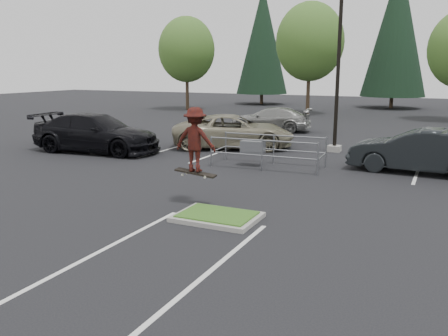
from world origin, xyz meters
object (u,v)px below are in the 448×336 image
at_px(cart_corral, 256,147).
at_px(car_r_charc, 419,151).
at_px(car_l_tan, 232,131).
at_px(conif_b, 397,29).
at_px(car_l_black, 96,133).
at_px(car_l_grey, 85,127).
at_px(car_far_silver, 270,119).
at_px(decid_a, 187,52).
at_px(skateboarder, 195,140).
at_px(light_pole, 339,56).
at_px(decid_b, 310,44).
at_px(conif_a, 263,40).

distance_m(cart_corral, car_r_charc, 6.35).
bearing_deg(car_l_tan, cart_corral, -164.55).
relative_size(conif_b, car_l_black, 2.26).
xyz_separation_m(conif_b, car_l_tan, (-4.50, -29.67, -7.00)).
distance_m(cart_corral, car_l_grey, 11.10).
relative_size(car_r_charc, car_far_silver, 0.99).
bearing_deg(car_r_charc, decid_a, -130.39).
bearing_deg(skateboarder, light_pole, -103.93).
relative_size(conif_b, skateboarder, 7.10).
height_order(decid_b, cart_corral, decid_b).
bearing_deg(conif_a, conif_b, 2.05).
height_order(decid_a, decid_b, decid_b).
relative_size(conif_b, car_far_silver, 2.75).
bearing_deg(car_l_tan, decid_b, -17.27).
bearing_deg(car_l_black, car_l_tan, -59.82).
distance_m(cart_corral, skateboarder, 6.22).
xyz_separation_m(cart_corral, car_l_black, (-8.33, -0.09, 0.13)).
height_order(conif_a, car_l_tan, conif_a).
xyz_separation_m(skateboarder, car_l_grey, (-11.38, 8.16, -1.13)).
bearing_deg(decid_b, skateboarder, -80.75).
distance_m(car_l_grey, car_far_silver, 11.64).
bearing_deg(car_r_charc, light_pole, -127.20).
xyz_separation_m(cart_corral, car_r_charc, (6.17, 1.50, 0.06)).
bearing_deg(car_l_black, car_l_grey, 45.31).
relative_size(decid_a, car_far_silver, 1.69).
height_order(conif_b, car_l_grey, conif_b).
xyz_separation_m(conif_a, car_far_silver, (9.00, -22.00, -6.33)).
height_order(conif_b, car_l_tan, conif_b).
bearing_deg(car_far_silver, car_l_tan, -4.57).
bearing_deg(car_r_charc, car_far_silver, -131.50).
bearing_deg(conif_a, car_l_grey, -87.36).
distance_m(skateboarder, car_l_grey, 14.04).
bearing_deg(light_pole, car_l_grey, -167.75).
relative_size(conif_a, car_far_silver, 2.46).
bearing_deg(car_l_grey, car_l_black, -148.41).
relative_size(decid_b, skateboarder, 4.72).
relative_size(decid_a, car_l_tan, 1.45).
relative_size(decid_b, conif_a, 0.74).
height_order(cart_corral, car_far_silver, car_far_silver).
height_order(light_pole, cart_corral, light_pole).
bearing_deg(car_r_charc, skateboarder, -33.68).
height_order(light_pole, car_r_charc, light_pole).
bearing_deg(car_l_black, cart_corral, -94.06).
xyz_separation_m(decid_a, car_l_grey, (5.43, -20.87, -4.76)).
bearing_deg(conif_b, decid_a, -149.83).
relative_size(conif_a, car_l_tan, 2.12).
distance_m(conif_a, car_far_silver, 24.60).
xyz_separation_m(light_pole, conif_b, (-0.50, 28.50, 3.29)).
height_order(light_pole, decid_a, light_pole).
bearing_deg(light_pole, decid_b, 109.35).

